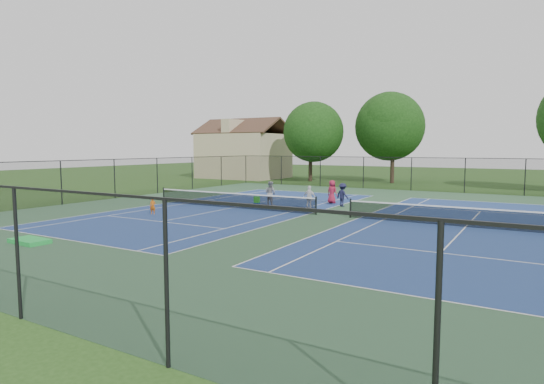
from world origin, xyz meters
The scene contains 16 objects.
ground centered at (0.00, 0.00, 0.00)m, with size 140.00×140.00×0.00m, color #234716.
court_pad centered at (0.00, 0.00, 0.00)m, with size 36.00×36.00×0.01m, color #2B4D36.
tennis_court_left centered at (-7.00, 0.00, 0.10)m, with size 12.00×23.83×1.07m.
tennis_court_right centered at (7.00, 0.00, 0.10)m, with size 12.00×23.83×1.07m.
perimeter_fence centered at (0.00, 0.00, 1.60)m, with size 36.08×36.08×3.02m.
tree_back_a centered at (-13.00, 24.00, 6.04)m, with size 6.80×6.80×9.15m.
tree_back_b centered at (-4.00, 26.00, 6.60)m, with size 7.60×7.60×10.03m.
clapboard_house centered at (-23.00, 25.00, 3.09)m, with size 10.80×8.10×7.65m.
child_player centered at (-9.37, -4.62, 0.49)m, with size 0.35×0.23×0.97m, color orange.
instructor centered at (-5.54, 2.38, 0.82)m, with size 0.80×0.62×1.65m, color gray.
bystander_a centered at (-2.44, 2.01, 0.75)m, with size 0.88×0.37×1.50m, color silver.
bystander_b centered at (-1.12, 4.27, 0.78)m, with size 1.01×0.58×1.56m, color #191A38.
bystander_c centered at (-2.43, 5.58, 0.81)m, with size 0.79×0.52×1.62m, color maroon.
ball_crate centered at (-5.77, 1.03, 0.16)m, with size 0.36×0.28×0.31m, color navy.
ball_hopper centered at (-5.77, 1.03, 0.52)m, with size 0.34×0.27×0.41m, color green.
green_tarp centered at (-7.76, -13.06, 0.09)m, with size 1.69×0.93×0.17m, color green.
Camera 1 is at (9.99, -23.69, 3.87)m, focal length 30.00 mm.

